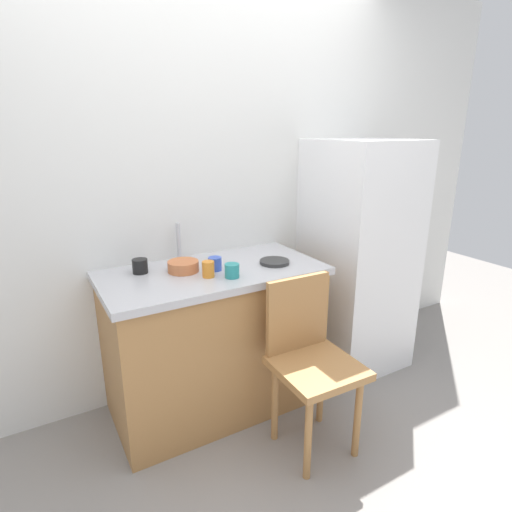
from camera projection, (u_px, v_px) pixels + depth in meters
The scene contains 13 objects.
ground_plane at pixel (289, 468), 2.05m from camera, with size 8.00×8.00×0.00m, color gray.
back_wall at pixel (200, 186), 2.50m from camera, with size 4.80×0.10×2.54m, color silver.
cabinet_base at pixel (215, 342), 2.42m from camera, with size 1.17×0.60×0.82m, color #A87542.
countertop at pixel (212, 272), 2.29m from camera, with size 1.21×0.64×0.04m, color #B7B7BC.
faucet at pixel (179, 242), 2.42m from camera, with size 0.02×0.02×0.22m, color #B7B7BC.
refrigerator at pixel (358, 256), 2.82m from camera, with size 0.59×0.62×1.54m, color white.
chair at pixel (310, 357), 2.10m from camera, with size 0.41×0.41×0.89m.
terracotta_bowl at pixel (183, 266), 2.24m from camera, with size 0.17×0.17×0.06m, color #C67042.
hotplate at pixel (274, 262), 2.38m from camera, with size 0.17×0.17×0.02m, color #2D2D2D.
cup_black at pixel (140, 266), 2.22m from camera, with size 0.08×0.08×0.08m, color black.
cup_blue at pixel (215, 264), 2.26m from camera, with size 0.07×0.07×0.07m, color blue.
cup_orange at pixel (208, 269), 2.16m from camera, with size 0.06×0.06×0.08m, color orange.
cup_teal at pixel (232, 271), 2.15m from camera, with size 0.08×0.08×0.07m, color teal.
Camera 1 is at (-0.96, -1.34, 1.61)m, focal length 29.17 mm.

